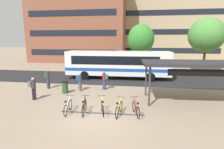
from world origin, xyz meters
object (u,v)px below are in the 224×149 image
(parked_bicycle_white_0, at_px, (68,107))
(street_tree_0, at_px, (206,35))
(parked_bicycle_yellow_2, at_px, (102,107))
(parked_bicycle_yellow_3, at_px, (119,109))
(transit_shelter, at_px, (193,64))
(commuter_teal_pack_0, at_px, (48,78))
(commuter_grey_pack_1, at_px, (33,87))
(commuter_teal_pack_3, at_px, (105,79))
(parked_bicycle_black_1, at_px, (84,107))
(commuter_teal_pack_2, at_px, (80,81))
(trash_bin, at_px, (65,87))
(parked_bicycle_red_4, at_px, (136,109))
(street_tree_1, at_px, (141,39))
(city_bus, at_px, (118,64))

(parked_bicycle_white_0, distance_m, street_tree_0, 21.45)
(parked_bicycle_yellow_2, xyz_separation_m, parked_bicycle_yellow_3, (1.04, -0.10, 0.00))
(parked_bicycle_white_0, bearing_deg, parked_bicycle_yellow_3, -92.66)
(transit_shelter, height_order, street_tree_0, street_tree_0)
(parked_bicycle_yellow_3, distance_m, transit_shelter, 6.31)
(parked_bicycle_yellow_2, distance_m, parked_bicycle_yellow_3, 1.04)
(transit_shelter, bearing_deg, commuter_teal_pack_0, 167.53)
(commuter_grey_pack_1, distance_m, commuter_teal_pack_3, 6.00)
(parked_bicycle_black_1, bearing_deg, commuter_teal_pack_2, 13.02)
(parked_bicycle_white_0, relative_size, parked_bicycle_yellow_3, 1.00)
(commuter_teal_pack_2, distance_m, commuter_teal_pack_3, 2.24)
(parked_bicycle_black_1, distance_m, commuter_teal_pack_0, 7.26)
(transit_shelter, bearing_deg, parked_bicycle_yellow_2, -156.40)
(commuter_teal_pack_0, xyz_separation_m, trash_bin, (2.17, -1.22, -0.51))
(parked_bicycle_red_4, xyz_separation_m, street_tree_1, (0.38, 17.81, 4.25))
(transit_shelter, xyz_separation_m, street_tree_1, (-3.54, 14.83, 1.86))
(parked_bicycle_yellow_3, distance_m, street_tree_0, 19.53)
(transit_shelter, distance_m, commuter_teal_pack_0, 12.44)
(parked_bicycle_yellow_3, bearing_deg, commuter_teal_pack_3, 27.13)
(commuter_grey_pack_1, bearing_deg, street_tree_1, 39.23)
(parked_bicycle_red_4, bearing_deg, parked_bicycle_yellow_3, 82.95)
(city_bus, xyz_separation_m, parked_bicycle_red_4, (2.23, -10.39, -1.39))
(commuter_teal_pack_3, distance_m, street_tree_0, 16.52)
(parked_bicycle_yellow_2, height_order, trash_bin, trash_bin)
(parked_bicycle_yellow_2, bearing_deg, commuter_teal_pack_2, 16.91)
(commuter_grey_pack_1, relative_size, commuter_teal_pack_2, 1.06)
(city_bus, relative_size, parked_bicycle_red_4, 7.21)
(city_bus, xyz_separation_m, parked_bicycle_yellow_2, (0.18, -10.44, -1.39))
(commuter_teal_pack_3, bearing_deg, street_tree_0, -132.30)
(parked_bicycle_black_1, xyz_separation_m, street_tree_1, (3.55, 18.02, 4.25))
(parked_bicycle_yellow_3, xyz_separation_m, transit_shelter, (4.93, 3.13, 2.39))
(commuter_teal_pack_0, distance_m, commuter_grey_pack_1, 3.27)
(city_bus, relative_size, commuter_teal_pack_0, 6.79)
(parked_bicycle_red_4, bearing_deg, street_tree_1, -16.69)
(parked_bicycle_yellow_2, height_order, street_tree_0, street_tree_0)
(parked_bicycle_white_0, height_order, parked_bicycle_red_4, same)
(parked_bicycle_yellow_3, bearing_deg, commuter_grey_pack_1, 82.28)
(parked_bicycle_black_1, distance_m, parked_bicycle_yellow_3, 2.16)
(parked_bicycle_white_0, distance_m, transit_shelter, 9.06)
(parked_bicycle_black_1, relative_size, commuter_teal_pack_0, 0.96)
(parked_bicycle_yellow_2, xyz_separation_m, commuter_grey_pack_1, (-5.69, 1.76, 0.62))
(parked_bicycle_yellow_3, bearing_deg, trash_bin, 60.33)
(parked_bicycle_yellow_3, distance_m, commuter_teal_pack_0, 8.86)
(commuter_teal_pack_0, bearing_deg, commuter_teal_pack_2, 27.34)
(city_bus, bearing_deg, commuter_grey_pack_1, -123.45)
(transit_shelter, distance_m, commuter_grey_pack_1, 11.85)
(city_bus, height_order, trash_bin, city_bus)
(parked_bicycle_red_4, relative_size, commuter_teal_pack_0, 0.94)
(transit_shelter, relative_size, commuter_teal_pack_3, 4.26)
(city_bus, height_order, street_tree_0, street_tree_0)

